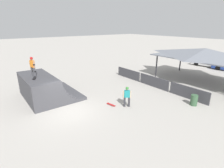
{
  "coord_description": "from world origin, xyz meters",
  "views": [
    {
      "loc": [
        10.98,
        -4.4,
        6.02
      ],
      "look_at": [
        -0.49,
        4.27,
        1.11
      ],
      "focal_mm": 28.0,
      "sensor_mm": 36.0,
      "label": 1
    }
  ],
  "objects": [
    {
      "name": "pavilion_shelter",
      "position": [
        2.14,
        14.73,
        3.12
      ],
      "size": [
        10.1,
        5.92,
        3.66
      ],
      "color": "#2D2D33",
      "rests_on": "ground"
    },
    {
      "name": "quarter_pipe_ramp",
      "position": [
        -3.63,
        -0.67,
        0.89
      ],
      "size": [
        5.09,
        4.2,
        2.02
      ],
      "color": "#424247",
      "rests_on": "ground"
    },
    {
      "name": "ground_plane",
      "position": [
        0.0,
        0.0,
        0.0
      ],
      "size": [
        160.0,
        160.0,
        0.0
      ],
      "primitive_type": "plane",
      "color": "#ADA8A0"
    },
    {
      "name": "skateboard_on_deck",
      "position": [
        -3.07,
        -1.38,
        2.07
      ],
      "size": [
        0.81,
        0.48,
        0.09
      ],
      "rotation": [
        0.0,
        0.0,
        -0.38
      ],
      "color": "red",
      "rests_on": "quarter_pipe_ramp"
    },
    {
      "name": "trash_bin",
      "position": [
        4.9,
        8.24,
        0.42
      ],
      "size": [
        0.52,
        0.52,
        0.85
      ],
      "primitive_type": "cylinder",
      "color": "#385B3D",
      "rests_on": "ground"
    },
    {
      "name": "skateboard_on_ground",
      "position": [
        0.98,
        3.04,
        0.06
      ],
      "size": [
        0.83,
        0.35,
        0.09
      ],
      "rotation": [
        0.0,
        0.0,
        3.34
      ],
      "color": "silver",
      "rests_on": "ground"
    },
    {
      "name": "barrier_fence",
      "position": [
        0.11,
        9.12,
        0.53
      ],
      "size": [
        11.17,
        0.12,
        1.05
      ],
      "color": "#3D3D42",
      "rests_on": "ground"
    },
    {
      "name": "skater_on_deck",
      "position": [
        -3.77,
        -1.23,
        2.93
      ],
      "size": [
        0.69,
        0.32,
        1.59
      ],
      "rotation": [
        0.0,
        0.0,
        0.26
      ],
      "color": "#4C4C51",
      "rests_on": "quarter_pipe_ramp"
    },
    {
      "name": "bystander_walking",
      "position": [
        1.9,
        3.89,
        0.95
      ],
      "size": [
        0.46,
        0.57,
        1.62
      ],
      "rotation": [
        0.0,
        0.0,
        4.07
      ],
      "color": "#2D2D33",
      "rests_on": "ground"
    },
    {
      "name": "parked_car_white",
      "position": [
        -0.99,
        22.82,
        0.6
      ],
      "size": [
        4.59,
        2.06,
        1.27
      ],
      "rotation": [
        0.0,
        0.0,
        0.07
      ],
      "color": "silver",
      "rests_on": "ground"
    }
  ]
}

